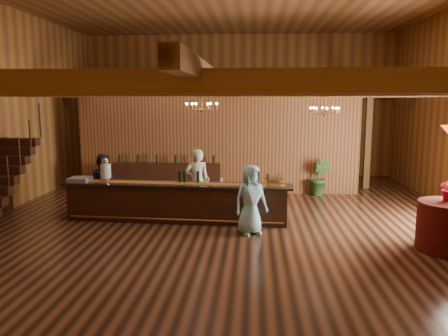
# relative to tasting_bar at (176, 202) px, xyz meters

# --- Properties ---
(floor) EXTENTS (14.00, 14.00, 0.00)m
(floor) POSITION_rel_tasting_bar_xyz_m (1.23, 0.00, -0.48)
(floor) COLOR brown
(floor) RESTS_ON ground
(wall_back) EXTENTS (12.00, 0.10, 5.50)m
(wall_back) POSITION_rel_tasting_bar_xyz_m (1.23, 7.00, 2.27)
(wall_back) COLOR #A36C2B
(wall_back) RESTS_ON floor
(wall_front) EXTENTS (12.00, 0.10, 5.50)m
(wall_front) POSITION_rel_tasting_bar_xyz_m (1.23, -7.00, 2.27)
(wall_front) COLOR #A36C2B
(wall_front) RESTS_ON floor
(beam_grid) EXTENTS (11.90, 13.90, 0.39)m
(beam_grid) POSITION_rel_tasting_bar_xyz_m (1.23, 0.51, 2.76)
(beam_grid) COLOR olive
(beam_grid) RESTS_ON wall_left
(support_posts) EXTENTS (9.20, 10.20, 3.20)m
(support_posts) POSITION_rel_tasting_bar_xyz_m (1.23, -0.50, 1.12)
(support_posts) COLOR olive
(support_posts) RESTS_ON floor
(partition_wall) EXTENTS (9.00, 0.18, 3.10)m
(partition_wall) POSITION_rel_tasting_bar_xyz_m (0.73, 3.50, 1.07)
(partition_wall) COLOR #905E32
(partition_wall) RESTS_ON floor
(backroom_boxes) EXTENTS (4.10, 0.60, 1.10)m
(backroom_boxes) POSITION_rel_tasting_bar_xyz_m (0.94, 5.50, 0.04)
(backroom_boxes) COLOR #35190F
(backroom_boxes) RESTS_ON floor
(tasting_bar) EXTENTS (5.76, 1.06, 0.97)m
(tasting_bar) POSITION_rel_tasting_bar_xyz_m (0.00, 0.00, 0.00)
(tasting_bar) COLOR #35190F
(tasting_bar) RESTS_ON floor
(beverage_dispenser) EXTENTS (0.26, 0.26, 0.60)m
(beverage_dispenser) POSITION_rel_tasting_bar_xyz_m (-1.81, 0.15, 0.76)
(beverage_dispenser) COLOR silver
(beverage_dispenser) RESTS_ON tasting_bar
(glass_rack_tray) EXTENTS (0.50, 0.50, 0.10)m
(glass_rack_tray) POSITION_rel_tasting_bar_xyz_m (-2.47, 0.10, 0.52)
(glass_rack_tray) COLOR gray
(glass_rack_tray) RESTS_ON tasting_bar
(raffle_drum) EXTENTS (0.34, 0.24, 0.30)m
(raffle_drum) POSITION_rel_tasting_bar_xyz_m (2.38, -0.18, 0.65)
(raffle_drum) COLOR olive
(raffle_drum) RESTS_ON tasting_bar
(bar_bottle_0) EXTENTS (0.07, 0.07, 0.30)m
(bar_bottle_0) POSITION_rel_tasting_bar_xyz_m (0.08, 0.11, 0.62)
(bar_bottle_0) COLOR black
(bar_bottle_0) RESTS_ON tasting_bar
(bar_bottle_1) EXTENTS (0.07, 0.07, 0.30)m
(bar_bottle_1) POSITION_rel_tasting_bar_xyz_m (0.20, 0.10, 0.62)
(bar_bottle_1) COLOR black
(bar_bottle_1) RESTS_ON tasting_bar
(bar_bottle_2) EXTENTS (0.07, 0.07, 0.30)m
(bar_bottle_2) POSITION_rel_tasting_bar_xyz_m (0.54, 0.08, 0.62)
(bar_bottle_2) COLOR black
(bar_bottle_2) RESTS_ON tasting_bar
(backbar_shelf) EXTENTS (3.48, 0.92, 0.97)m
(backbar_shelf) POSITION_rel_tasting_bar_xyz_m (-0.88, 3.21, -0.00)
(backbar_shelf) COLOR #35190F
(backbar_shelf) RESTS_ON floor
(round_table) EXTENTS (1.15, 1.15, 1.00)m
(round_table) POSITION_rel_tasting_bar_xyz_m (5.77, -1.77, 0.01)
(round_table) COLOR #641005
(round_table) RESTS_ON floor
(chandelier_left) EXTENTS (0.80, 0.80, 0.52)m
(chandelier_left) POSITION_rel_tasting_bar_xyz_m (0.58, 0.61, 2.35)
(chandelier_left) COLOR #B77238
(chandelier_left) RESTS_ON beam_grid
(chandelier_right) EXTENTS (0.80, 0.80, 0.65)m
(chandelier_right) POSITION_rel_tasting_bar_xyz_m (3.85, 1.86, 2.23)
(chandelier_right) COLOR #B77238
(chandelier_right) RESTS_ON beam_grid
(bartender) EXTENTS (0.70, 0.53, 1.73)m
(bartender) POSITION_rel_tasting_bar_xyz_m (0.43, 0.73, 0.38)
(bartender) COLOR silver
(bartender) RESTS_ON floor
(staff_second) EXTENTS (0.83, 0.68, 1.56)m
(staff_second) POSITION_rel_tasting_bar_xyz_m (-2.14, 0.81, 0.30)
(staff_second) COLOR #1E1E34
(staff_second) RESTS_ON floor
(guest) EXTENTS (0.91, 0.79, 1.58)m
(guest) POSITION_rel_tasting_bar_xyz_m (1.85, -0.92, 0.30)
(guest) COLOR #97DAEE
(guest) RESTS_ON floor
(floor_plant) EXTENTS (0.74, 0.65, 1.17)m
(floor_plant) POSITION_rel_tasting_bar_xyz_m (3.99, 3.21, 0.10)
(floor_plant) COLOR #2F5B25
(floor_plant) RESTS_ON floor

